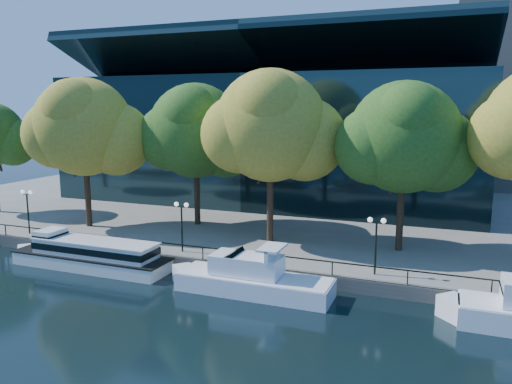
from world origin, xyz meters
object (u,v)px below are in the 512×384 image
at_px(tour_boat, 87,253).
at_px(tree_1, 85,129).
at_px(lamp_0, 27,202).
at_px(tree_3, 272,128).
at_px(lamp_1, 182,215).
at_px(tree_4, 406,140).
at_px(lamp_2, 376,233).
at_px(cruiser_near, 248,278).
at_px(tree_2, 197,133).

bearing_deg(tour_boat, tree_1, 127.90).
bearing_deg(lamp_0, tour_boat, -20.48).
bearing_deg(tree_3, lamp_1, -136.33).
xyz_separation_m(tour_boat, lamp_1, (6.52, 3.54, 2.82)).
distance_m(tree_4, lamp_1, 18.64).
height_order(lamp_0, lamp_2, same).
bearing_deg(tree_4, tree_3, -172.95).
height_order(tree_4, lamp_1, tree_4).
relative_size(tour_boat, cruiser_near, 1.22).
relative_size(tree_2, tree_4, 1.02).
bearing_deg(lamp_1, tree_1, 161.06).
distance_m(tree_1, lamp_2, 28.90).
height_order(cruiser_near, lamp_0, lamp_0).
relative_size(tree_1, lamp_0, 3.53).
bearing_deg(tree_4, tree_1, -175.25).
bearing_deg(tree_1, cruiser_near, -22.67).
height_order(tree_2, lamp_0, tree_2).
xyz_separation_m(cruiser_near, lamp_0, (-23.26, 3.98, 2.92)).
height_order(lamp_0, lamp_1, same).
bearing_deg(cruiser_near, tree_1, 157.33).
relative_size(tree_1, lamp_2, 3.53).
distance_m(tree_2, tree_3, 9.52).
bearing_deg(lamp_2, lamp_0, 180.00).
bearing_deg(lamp_1, tree_2, 109.63).
distance_m(tree_2, lamp_2, 21.26).
bearing_deg(tree_2, lamp_0, -145.33).
bearing_deg(tree_2, tree_4, -6.21).
bearing_deg(cruiser_near, lamp_2, 26.73).
bearing_deg(cruiser_near, tree_3, 99.59).
bearing_deg(tree_3, lamp_0, -165.93).
bearing_deg(lamp_0, tree_2, 34.67).
distance_m(cruiser_near, lamp_0, 23.78).
xyz_separation_m(tree_1, tree_4, (28.97, 2.41, -0.46)).
bearing_deg(tree_1, tree_3, 3.40).
height_order(cruiser_near, lamp_1, lamp_1).
bearing_deg(lamp_1, lamp_2, 0.00).
xyz_separation_m(tree_4, lamp_1, (-16.32, -6.75, -5.96)).
xyz_separation_m(tree_4, lamp_2, (-1.13, -6.75, -5.96)).
bearing_deg(tour_boat, tree_2, 74.86).
bearing_deg(tree_3, tree_1, -176.60).
distance_m(cruiser_near, lamp_2, 9.33).
relative_size(tree_4, lamp_0, 3.36).
height_order(tree_3, tree_4, tree_3).
xyz_separation_m(tree_3, tree_4, (10.63, 1.32, -0.79)).
bearing_deg(tree_2, tour_boat, -105.14).
bearing_deg(lamp_2, tree_4, 80.52).
bearing_deg(tour_boat, lamp_1, 28.48).
relative_size(tree_1, tree_4, 1.05).
bearing_deg(lamp_1, cruiser_near, -28.69).
height_order(tour_boat, tree_1, tree_1).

